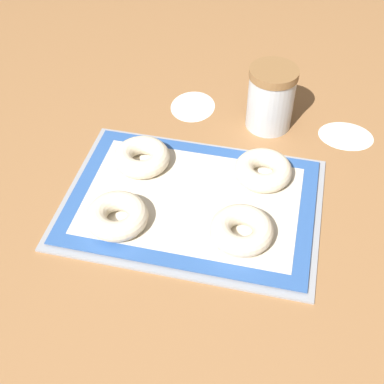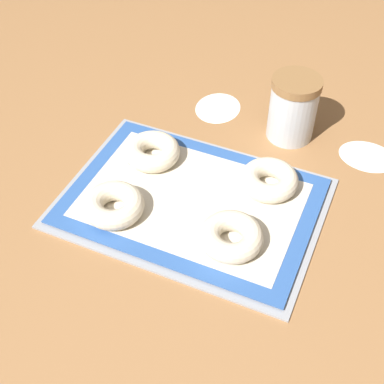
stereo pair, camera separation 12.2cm
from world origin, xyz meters
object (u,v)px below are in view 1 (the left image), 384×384
object	(u,v)px
bagel_back_left	(142,157)
bagel_front_left	(117,216)
bagel_front_right	(242,230)
baking_tray	(192,202)
bagel_back_right	(263,170)
flour_canister	(271,98)

from	to	relation	value
bagel_back_left	bagel_front_left	bearing A→B (deg)	-89.17
bagel_front_right	bagel_back_left	world-z (taller)	same
baking_tray	bagel_back_left	bearing A→B (deg)	148.70
baking_tray	bagel_back_right	world-z (taller)	bagel_back_right
bagel_back_left	flour_canister	bearing A→B (deg)	41.21
baking_tray	bagel_back_right	bearing A→B (deg)	36.18
bagel_back_left	bagel_back_right	xyz separation A→B (m)	(0.22, 0.02, 0.00)
bagel_back_left	bagel_back_right	size ratio (longest dim) A/B	1.00
baking_tray	bagel_back_left	size ratio (longest dim) A/B	4.31
baking_tray	bagel_back_right	xyz separation A→B (m)	(0.11, 0.08, 0.02)
bagel_front_left	bagel_back_right	distance (m)	0.28
flour_canister	bagel_front_right	bearing A→B (deg)	-90.70
bagel_front_left	flour_canister	distance (m)	0.40
flour_canister	bagel_back_left	bearing A→B (deg)	-138.79
bagel_front_left	flour_canister	world-z (taller)	flour_canister
bagel_front_right	flour_canister	xyz separation A→B (m)	(0.00, 0.32, 0.04)
bagel_front_left	baking_tray	bearing A→B (deg)	37.02
baking_tray	flour_canister	world-z (taller)	flour_canister
bagel_front_right	bagel_back_left	bearing A→B (deg)	147.39
bagel_back_left	bagel_back_right	bearing A→B (deg)	3.89
bagel_back_left	bagel_front_right	bearing A→B (deg)	-32.61
bagel_back_left	bagel_back_right	world-z (taller)	same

